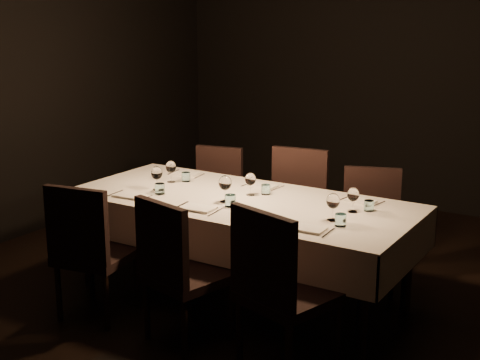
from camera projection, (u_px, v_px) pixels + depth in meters
The scene contains 14 objects.
room at pixel (240, 96), 4.61m from camera, with size 5.01×6.01×3.01m.
dining_table at pixel (240, 209), 4.81m from camera, with size 2.52×1.12×0.76m.
chair_near_left at pixel (89, 246), 4.49m from camera, with size 0.53×0.53×0.97m.
place_setting_near_left at pixel (149, 183), 4.93m from camera, with size 0.33×0.40×0.18m.
chair_near_center at pixel (177, 266), 4.15m from camera, with size 0.56×0.56×0.96m.
place_setting_near_center at pixel (218, 195), 4.62m from camera, with size 0.35×0.41×0.19m.
chair_near_right at pixel (278, 285), 3.81m from camera, with size 0.60×0.60×1.01m.
place_setting_near_right at pixel (327, 214), 4.20m from camera, with size 0.33×0.40×0.18m.
chair_far_left at pixel (215, 193), 5.91m from camera, with size 0.51×0.51×0.90m.
place_setting_far_left at pixel (179, 172), 5.32m from camera, with size 0.32×0.40×0.17m.
chair_far_center at pixel (294, 205), 5.42m from camera, with size 0.53×0.53×0.99m.
place_setting_far_center at pixel (258, 184), 4.95m from camera, with size 0.31×0.39×0.17m.
chair_far_right at pixel (370, 222), 5.11m from camera, with size 0.56×0.56×0.91m.
place_setting_far_right at pixel (359, 199), 4.53m from camera, with size 0.32×0.39×0.17m.
Camera 1 is at (2.44, -3.91, 2.07)m, focal length 50.00 mm.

